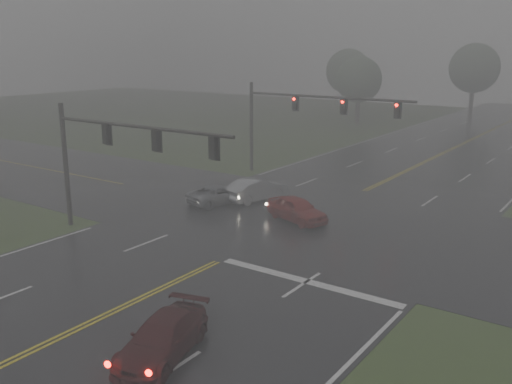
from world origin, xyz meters
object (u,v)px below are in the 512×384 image
Objects in this scene: sedan_silver at (256,201)px; car_grey at (220,204)px; sedan_red at (297,221)px; signal_gantry_far at (297,112)px; signal_gantry_near at (108,147)px; sedan_maroon at (163,356)px.

sedan_silver reaches higher than car_grey.
sedan_red is 12.23m from signal_gantry_far.
signal_gantry_far is (0.61, 17.31, 0.21)m from signal_gantry_near.
signal_gantry_far is (-5.81, 9.60, 4.88)m from sedan_red.
signal_gantry_far is at bearing 96.27° from sedan_maroon.
sedan_maroon is at bearing -34.62° from signal_gantry_near.
sedan_silver is at bearing 100.40° from sedan_maroon.
sedan_silver is (-4.37, 2.28, 0.00)m from sedan_red.
signal_gantry_near is 0.87× the size of signal_gantry_far.
sedan_maroon is at bearing -68.24° from signal_gantry_far.
signal_gantry_far is at bearing 87.99° from signal_gantry_near.
car_grey is 0.37× the size of signal_gantry_near.
sedan_silver reaches higher than sedan_maroon.
signal_gantry_near is (-0.56, -8.12, 4.67)m from car_grey.
sedan_red is at bearing 167.40° from sedan_silver.
sedan_silver is at bearing 82.10° from sedan_red.
sedan_maroon is 0.32× the size of signal_gantry_far.
signal_gantry_near reaches higher than sedan_silver.
signal_gantry_near is (-6.42, -7.71, 4.67)m from sedan_red.
signal_gantry_far reaches higher than signal_gantry_near.
sedan_silver is 11.22m from signal_gantry_near.
signal_gantry_near is 17.32m from signal_gantry_far.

